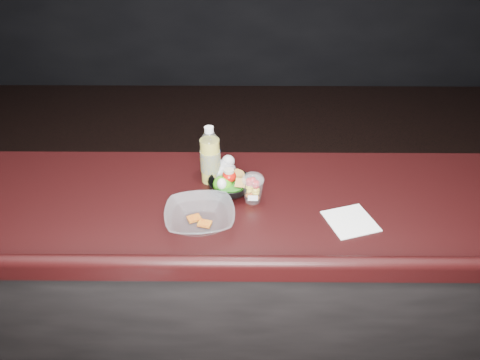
{
  "coord_description": "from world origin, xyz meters",
  "views": [
    {
      "loc": [
        0.07,
        -1.0,
        2.0
      ],
      "look_at": [
        0.06,
        0.32,
        1.1
      ],
      "focal_mm": 32.0,
      "sensor_mm": 36.0,
      "label": 1
    }
  ],
  "objects_px": {
    "takeout_bowl": "(200,217)",
    "lemonade_bottle": "(210,159)",
    "snack_bowl": "(230,185)",
    "green_apple": "(223,185)",
    "fruit_cup": "(253,187)"
  },
  "relations": [
    {
      "from": "lemonade_bottle",
      "to": "snack_bowl",
      "type": "height_order",
      "value": "lemonade_bottle"
    },
    {
      "from": "fruit_cup",
      "to": "snack_bowl",
      "type": "xyz_separation_m",
      "value": [
        -0.09,
        0.06,
        -0.03
      ]
    },
    {
      "from": "fruit_cup",
      "to": "snack_bowl",
      "type": "height_order",
      "value": "fruit_cup"
    },
    {
      "from": "green_apple",
      "to": "snack_bowl",
      "type": "xyz_separation_m",
      "value": [
        0.03,
        0.0,
        -0.0
      ]
    },
    {
      "from": "green_apple",
      "to": "snack_bowl",
      "type": "height_order",
      "value": "snack_bowl"
    },
    {
      "from": "snack_bowl",
      "to": "green_apple",
      "type": "bearing_deg",
      "value": -175.62
    },
    {
      "from": "fruit_cup",
      "to": "takeout_bowl",
      "type": "distance_m",
      "value": 0.23
    },
    {
      "from": "green_apple",
      "to": "lemonade_bottle",
      "type": "bearing_deg",
      "value": 121.92
    },
    {
      "from": "lemonade_bottle",
      "to": "takeout_bowl",
      "type": "height_order",
      "value": "lemonade_bottle"
    },
    {
      "from": "fruit_cup",
      "to": "takeout_bowl",
      "type": "relative_size",
      "value": 0.44
    },
    {
      "from": "fruit_cup",
      "to": "green_apple",
      "type": "height_order",
      "value": "fruit_cup"
    },
    {
      "from": "fruit_cup",
      "to": "snack_bowl",
      "type": "distance_m",
      "value": 0.11
    },
    {
      "from": "takeout_bowl",
      "to": "green_apple",
      "type": "bearing_deg",
      "value": 69.11
    },
    {
      "from": "lemonade_bottle",
      "to": "green_apple",
      "type": "distance_m",
      "value": 0.12
    },
    {
      "from": "takeout_bowl",
      "to": "lemonade_bottle",
      "type": "bearing_deg",
      "value": 85.59
    }
  ]
}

